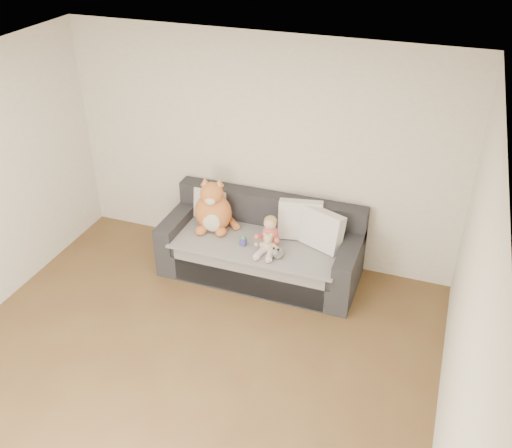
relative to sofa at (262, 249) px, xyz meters
The scene contains 10 objects.
room_shell 1.92m from the sofa, 96.06° to the right, with size 5.00×5.00×5.00m.
sofa is the anchor object (origin of this frame).
cushion_left 0.81m from the sofa, 162.27° to the left, with size 0.40×0.20×0.37m.
cushion_right_back 0.57m from the sofa, 20.96° to the left, with size 0.51×0.30×0.45m.
cushion_right_front 0.77m from the sofa, ahead, with size 0.50×0.37×0.44m.
toddler 0.41m from the sofa, 52.71° to the right, with size 0.28×0.40×0.39m.
plush_cat 0.70m from the sofa, behind, with size 0.53×0.50×0.65m.
teddy_bear 0.39m from the sofa, 58.11° to the right, with size 0.18×0.14×0.24m.
plush_cow 0.49m from the sofa, 47.98° to the right, with size 0.12×0.19×0.15m.
sippy_cup 0.35m from the sofa, 119.76° to the right, with size 0.12×0.08×0.13m.
Camera 1 is at (1.92, -2.97, 3.92)m, focal length 40.00 mm.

